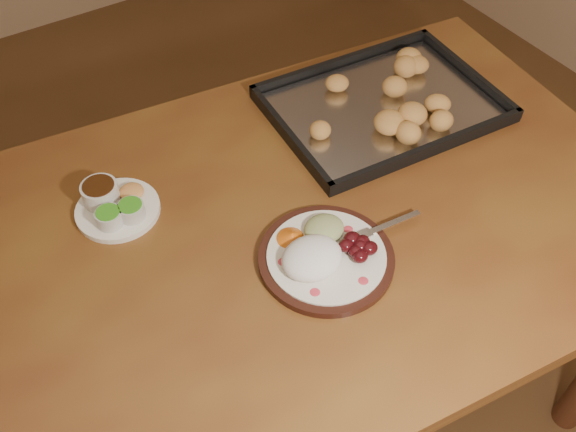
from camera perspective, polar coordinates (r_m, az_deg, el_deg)
ground at (r=1.91m, az=-6.95°, el=-13.12°), size 4.00×4.00×0.00m
dining_table at (r=1.29m, az=-1.03°, el=-3.88°), size 1.59×1.06×0.75m
dinner_plate at (r=1.15m, az=3.19°, el=-3.40°), size 0.33×0.25×0.06m
condiment_saucer at (r=1.27m, az=-15.20°, el=0.98°), size 0.16×0.16×0.05m
baking_tray at (r=1.47m, az=8.40°, el=9.87°), size 0.52×0.40×0.05m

